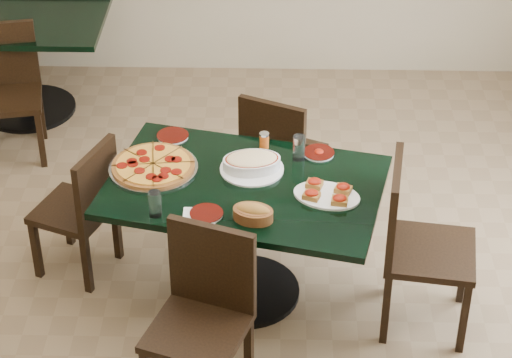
{
  "coord_description": "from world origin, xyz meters",
  "views": [
    {
      "loc": [
        0.24,
        -4.22,
        3.72
      ],
      "look_at": [
        0.14,
        0.0,
        0.83
      ],
      "focal_mm": 70.0,
      "sensor_mm": 36.0,
      "label": 1
    }
  ],
  "objects_px": {
    "back_chair_near": "(8,84)",
    "pepperoni_pizza": "(153,166)",
    "bread_basket": "(253,213)",
    "chair_far": "(279,152)",
    "main_table": "(245,212)",
    "back_table": "(20,46)",
    "chair_left": "(84,204)",
    "bruschetta_platter": "(327,193)",
    "lasagna_casserole": "(252,163)",
    "chair_right": "(414,238)",
    "chair_near": "(204,308)"
  },
  "relations": [
    {
      "from": "chair_left",
      "to": "lasagna_casserole",
      "type": "distance_m",
      "value": 1.0
    },
    {
      "from": "back_table",
      "to": "bread_basket",
      "type": "bearing_deg",
      "value": -53.41
    },
    {
      "from": "lasagna_casserole",
      "to": "chair_far",
      "type": "bearing_deg",
      "value": 67.79
    },
    {
      "from": "back_chair_near",
      "to": "pepperoni_pizza",
      "type": "bearing_deg",
      "value": -61.48
    },
    {
      "from": "back_chair_near",
      "to": "chair_far",
      "type": "bearing_deg",
      "value": -34.59
    },
    {
      "from": "chair_right",
      "to": "chair_left",
      "type": "bearing_deg",
      "value": 86.52
    },
    {
      "from": "main_table",
      "to": "chair_near",
      "type": "bearing_deg",
      "value": -90.19
    },
    {
      "from": "bruschetta_platter",
      "to": "chair_left",
      "type": "bearing_deg",
      "value": -173.76
    },
    {
      "from": "back_chair_near",
      "to": "pepperoni_pizza",
      "type": "distance_m",
      "value": 1.79
    },
    {
      "from": "chair_far",
      "to": "chair_right",
      "type": "xyz_separation_m",
      "value": [
        0.7,
        -0.9,
        0.06
      ]
    },
    {
      "from": "bread_basket",
      "to": "main_table",
      "type": "bearing_deg",
      "value": 114.21
    },
    {
      "from": "back_chair_near",
      "to": "pepperoni_pizza",
      "type": "xyz_separation_m",
      "value": [
        1.13,
        -1.36,
        0.27
      ]
    },
    {
      "from": "main_table",
      "to": "bruschetta_platter",
      "type": "bearing_deg",
      "value": -1.07
    },
    {
      "from": "back_chair_near",
      "to": "pepperoni_pizza",
      "type": "relative_size",
      "value": 1.88
    },
    {
      "from": "chair_near",
      "to": "bruschetta_platter",
      "type": "xyz_separation_m",
      "value": [
        0.6,
        0.61,
        0.25
      ]
    },
    {
      "from": "back_chair_near",
      "to": "chair_near",
      "type": "bearing_deg",
      "value": -67.95
    },
    {
      "from": "main_table",
      "to": "back_table",
      "type": "xyz_separation_m",
      "value": [
        -1.65,
        2.0,
        -0.04
      ]
    },
    {
      "from": "chair_left",
      "to": "lasagna_casserole",
      "type": "height_order",
      "value": "same"
    },
    {
      "from": "back_chair_near",
      "to": "bread_basket",
      "type": "bearing_deg",
      "value": -58.28
    },
    {
      "from": "chair_left",
      "to": "bread_basket",
      "type": "relative_size",
      "value": 3.6
    },
    {
      "from": "main_table",
      "to": "bruschetta_platter",
      "type": "height_order",
      "value": "bruschetta_platter"
    },
    {
      "from": "back_table",
      "to": "back_chair_near",
      "type": "bearing_deg",
      "value": -86.82
    },
    {
      "from": "back_table",
      "to": "chair_left",
      "type": "bearing_deg",
      "value": -67.44
    },
    {
      "from": "back_table",
      "to": "back_chair_near",
      "type": "height_order",
      "value": "back_chair_near"
    },
    {
      "from": "chair_left",
      "to": "back_chair_near",
      "type": "height_order",
      "value": "back_chair_near"
    },
    {
      "from": "main_table",
      "to": "chair_near",
      "type": "height_order",
      "value": "chair_near"
    },
    {
      "from": "back_table",
      "to": "back_chair_near",
      "type": "distance_m",
      "value": 0.51
    },
    {
      "from": "chair_near",
      "to": "main_table",
      "type": "bearing_deg",
      "value": 96.27
    },
    {
      "from": "chair_right",
      "to": "bruschetta_platter",
      "type": "distance_m",
      "value": 0.51
    },
    {
      "from": "bruschetta_platter",
      "to": "lasagna_casserole",
      "type": "bearing_deg",
      "value": 167.28
    },
    {
      "from": "main_table",
      "to": "bread_basket",
      "type": "distance_m",
      "value": 0.38
    },
    {
      "from": "pepperoni_pizza",
      "to": "bruschetta_platter",
      "type": "xyz_separation_m",
      "value": [
        0.92,
        -0.24,
        0.01
      ]
    },
    {
      "from": "chair_left",
      "to": "pepperoni_pizza",
      "type": "distance_m",
      "value": 0.51
    },
    {
      "from": "back_table",
      "to": "lasagna_casserole",
      "type": "relative_size",
      "value": 3.59
    },
    {
      "from": "chair_near",
      "to": "pepperoni_pizza",
      "type": "height_order",
      "value": "chair_near"
    },
    {
      "from": "chair_near",
      "to": "chair_right",
      "type": "height_order",
      "value": "chair_right"
    },
    {
      "from": "chair_near",
      "to": "pepperoni_pizza",
      "type": "bearing_deg",
      "value": 130.36
    },
    {
      "from": "pepperoni_pizza",
      "to": "bread_basket",
      "type": "height_order",
      "value": "bread_basket"
    },
    {
      "from": "pepperoni_pizza",
      "to": "bruschetta_platter",
      "type": "relative_size",
      "value": 1.17
    },
    {
      "from": "chair_far",
      "to": "chair_near",
      "type": "relative_size",
      "value": 0.94
    },
    {
      "from": "main_table",
      "to": "bread_basket",
      "type": "xyz_separation_m",
      "value": [
        0.05,
        -0.31,
        0.22
      ]
    },
    {
      "from": "chair_left",
      "to": "back_chair_near",
      "type": "xyz_separation_m",
      "value": [
        -0.72,
        1.3,
        0.03
      ]
    },
    {
      "from": "chair_right",
      "to": "main_table",
      "type": "bearing_deg",
      "value": 86.25
    },
    {
      "from": "main_table",
      "to": "back_chair_near",
      "type": "distance_m",
      "value": 2.2
    },
    {
      "from": "chair_near",
      "to": "bread_basket",
      "type": "xyz_separation_m",
      "value": [
        0.22,
        0.41,
        0.26
      ]
    },
    {
      "from": "lasagna_casserole",
      "to": "chair_left",
      "type": "bearing_deg",
      "value": 168.52
    },
    {
      "from": "bread_basket",
      "to": "chair_far",
      "type": "bearing_deg",
      "value": 97.51
    },
    {
      "from": "chair_near",
      "to": "lasagna_casserole",
      "type": "distance_m",
      "value": 0.92
    },
    {
      "from": "bread_basket",
      "to": "bruschetta_platter",
      "type": "relative_size",
      "value": 0.57
    },
    {
      "from": "back_chair_near",
      "to": "bread_basket",
      "type": "distance_m",
      "value": 2.47
    }
  ]
}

